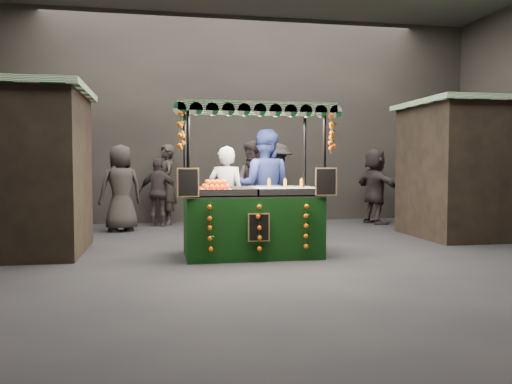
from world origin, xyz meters
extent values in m
plane|color=black|center=(0.00, 0.00, 0.00)|extent=(12.00, 12.00, 0.00)
cube|color=black|center=(0.00, 5.00, 2.50)|extent=(12.00, 0.10, 5.00)
cube|color=black|center=(4.40, 1.50, 1.25)|extent=(2.80, 2.00, 2.50)
cube|color=#125323|center=(4.40, 1.50, 2.55)|extent=(3.00, 2.20, 0.10)
cube|color=black|center=(-0.44, 0.18, 0.46)|extent=(2.01, 1.10, 0.91)
cube|color=#B9BCC1|center=(-0.44, 0.18, 0.93)|extent=(2.01, 1.10, 0.04)
cylinder|color=black|center=(-1.42, -0.34, 1.10)|extent=(0.05, 0.05, 2.20)
cylinder|color=black|center=(0.53, -0.34, 1.10)|extent=(0.05, 0.05, 2.20)
cylinder|color=black|center=(-1.42, 0.70, 1.10)|extent=(0.05, 0.05, 2.20)
cylinder|color=black|center=(0.53, 0.70, 1.10)|extent=(0.05, 0.05, 2.20)
cube|color=#125323|center=(-0.44, 0.18, 2.23)|extent=(2.24, 1.33, 0.07)
cube|color=silver|center=(0.10, 0.18, 0.99)|extent=(0.90, 0.99, 0.07)
cube|color=black|center=(-1.43, -0.39, 1.14)|extent=(0.31, 0.09, 0.40)
cube|color=black|center=(0.54, -0.39, 1.14)|extent=(0.31, 0.09, 0.40)
cube|color=black|center=(-0.44, -0.40, 0.50)|extent=(0.31, 0.02, 0.40)
imported|color=gray|center=(-0.72, 1.06, 0.85)|extent=(0.70, 0.56, 1.70)
imported|color=navy|center=(-0.03, 1.29, 1.00)|extent=(1.16, 1.02, 2.00)
imported|color=black|center=(-3.56, 2.79, 0.79)|extent=(0.60, 0.42, 1.58)
imported|color=#2D2625|center=(-0.04, 2.11, 0.92)|extent=(1.13, 1.13, 1.85)
imported|color=#2D2524|center=(-1.85, 4.30, 0.77)|extent=(0.97, 0.59, 1.54)
imported|color=#292421|center=(0.82, 4.01, 0.94)|extent=(1.10, 1.39, 1.88)
imported|color=black|center=(-2.63, 3.51, 0.90)|extent=(1.03, 0.85, 1.81)
imported|color=#2C2523|center=(3.17, 3.90, 0.89)|extent=(0.89, 1.72, 1.78)
imported|color=black|center=(-1.68, 4.60, 0.93)|extent=(0.56, 0.75, 1.86)
camera|label=1|loc=(-1.79, -7.49, 1.38)|focal=36.08mm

